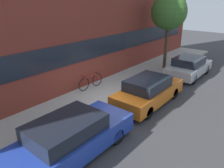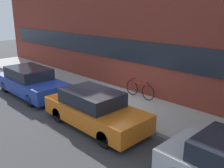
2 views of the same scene
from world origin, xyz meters
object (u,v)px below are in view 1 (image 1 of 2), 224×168
(parked_car_blue, at_px, (70,138))
(parked_car_orange, at_px, (149,91))
(fire_hydrant, at_px, (23,136))
(bicycle, at_px, (91,81))
(street_tree, at_px, (169,12))
(parked_car_silver, at_px, (189,67))

(parked_car_blue, height_order, parked_car_orange, parked_car_blue)
(fire_hydrant, xyz_separation_m, bicycle, (5.10, 1.83, 0.04))
(street_tree, bearing_deg, parked_car_orange, -160.98)
(parked_car_blue, distance_m, bicycle, 5.43)
(parked_car_orange, bearing_deg, street_tree, 19.02)
(parked_car_orange, xyz_separation_m, fire_hydrant, (-5.71, 1.48, -0.15))
(bicycle, bearing_deg, street_tree, 169.23)
(parked_car_orange, distance_m, street_tree, 6.66)
(fire_hydrant, bearing_deg, parked_car_blue, -61.78)
(parked_car_silver, bearing_deg, fire_hydrant, 172.27)
(fire_hydrant, distance_m, street_tree, 11.71)
(parked_car_silver, distance_m, fire_hydrant, 10.99)
(parked_car_silver, bearing_deg, parked_car_blue, 180.00)
(parked_car_silver, distance_m, bicycle, 6.67)
(parked_car_silver, bearing_deg, bicycle, 150.26)
(parked_car_silver, height_order, fire_hydrant, parked_car_silver)
(parked_car_silver, xyz_separation_m, street_tree, (0.30, 1.89, 3.30))
(fire_hydrant, bearing_deg, parked_car_silver, -7.73)
(parked_car_silver, relative_size, fire_hydrant, 5.17)
(parked_car_blue, xyz_separation_m, street_tree, (10.39, 1.89, 3.28))
(fire_hydrant, height_order, bicycle, bicycle)
(parked_car_silver, xyz_separation_m, bicycle, (-5.79, 3.31, -0.12))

